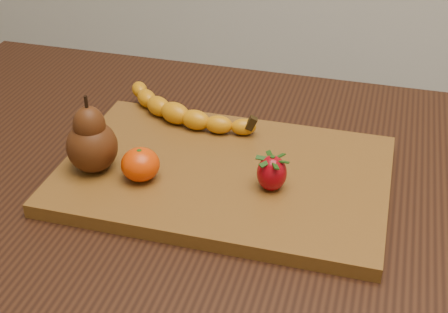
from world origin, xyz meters
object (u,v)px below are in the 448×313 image
(table, at_px, (175,216))
(cutting_board, at_px, (224,175))
(mandarin, at_px, (140,164))
(pear, at_px, (90,134))

(table, xyz_separation_m, cutting_board, (0.09, -0.02, 0.11))
(table, xyz_separation_m, mandarin, (-0.02, -0.08, 0.14))
(cutting_board, xyz_separation_m, pear, (-0.17, -0.05, 0.06))
(pear, bearing_deg, cutting_board, 14.96)
(table, height_order, cutting_board, cutting_board)
(table, distance_m, mandarin, 0.16)
(cutting_board, bearing_deg, table, 165.00)
(cutting_board, bearing_deg, pear, -165.21)
(pear, height_order, mandarin, pear)
(table, bearing_deg, cutting_board, -14.83)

